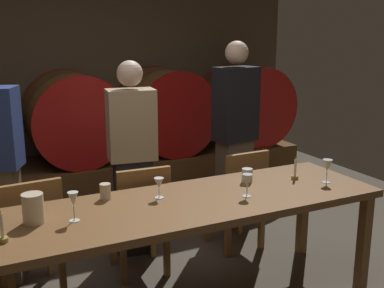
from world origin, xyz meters
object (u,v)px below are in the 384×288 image
chair_left (31,232)px  wine_glass_far_right (327,166)px  wine_barrel_center (73,118)px  chair_right (239,195)px  chair_center (141,215)px  pitcher (33,208)px  wine_glass_far_left (73,200)px  wine_barrel_far_right (245,104)px  candle_left (3,233)px  candle_right (295,173)px  dining_table (179,213)px  guest_center (132,158)px  cup_left (105,191)px  wine_glass_center_left (159,184)px  guest_right (235,134)px  wine_glass_center_right (247,181)px  wine_barrel_right (165,111)px  cup_right (247,175)px

chair_left → wine_glass_far_right: size_ratio=5.12×
wine_barrel_center → chair_right: (1.03, -1.59, -0.48)m
chair_left → chair_center: 0.79m
pitcher → wine_glass_far_right: pitcher is taller
wine_glass_far_left → wine_barrel_far_right: bearing=41.1°
chair_right → chair_left: bearing=-1.3°
candle_left → candle_right: size_ratio=1.07×
dining_table → guest_center: bearing=88.1°
candle_left → wine_barrel_center: bearing=69.4°
wine_barrel_center → cup_left: 1.98m
wine_barrel_far_right → wine_glass_center_left: (-1.99, -2.10, -0.10)m
guest_right → wine_glass_far_right: guest_right is taller
guest_right → wine_glass_far_left: bearing=24.9°
dining_table → chair_left: chair_left is taller
chair_right → wine_glass_center_left: size_ratio=6.45×
chair_left → candle_right: bearing=158.1°
guest_right → candle_right: (-0.11, -1.03, -0.08)m
dining_table → wine_glass_far_right: bearing=-5.0°
chair_right → candle_right: bearing=99.1°
candle_right → pitcher: (-1.85, -0.00, 0.04)m
wine_barrel_far_right → wine_glass_center_left: size_ratio=6.84×
cup_left → wine_glass_center_right: bearing=-23.2°
dining_table → wine_glass_far_right: wine_glass_far_right is taller
chair_right → wine_glass_center_right: (-0.41, -0.74, 0.40)m
pitcher → wine_glass_center_right: size_ratio=1.13×
wine_barrel_far_right → wine_glass_far_left: bearing=-138.9°
wine_glass_center_right → wine_glass_far_right: 0.67m
wine_glass_center_right → wine_glass_far_right: bearing=-0.3°
wine_barrel_right → cup_right: wine_barrel_right is taller
chair_center → wine_glass_far_left: bearing=47.2°
wine_barrel_right → candle_left: bearing=-129.0°
chair_left → candle_left: candle_left is taller
wine_barrel_center → wine_barrel_far_right: size_ratio=1.00×
candle_left → chair_left: bearing=73.8°
wine_glass_center_right → pitcher: bearing=173.1°
dining_table → guest_center: size_ratio=1.69×
wine_barrel_center → candle_right: (1.14, -2.16, -0.15)m
wine_barrel_far_right → chair_left: wine_barrel_far_right is taller
wine_barrel_center → chair_center: (0.12, -1.64, -0.48)m
chair_center → candle_right: 1.19m
guest_right → cup_left: guest_right is taller
wine_barrel_right → chair_right: size_ratio=1.06×
wine_glass_center_right → cup_left: (-0.85, 0.36, -0.05)m
wine_barrel_far_right → candle_right: (-0.93, -2.16, -0.15)m
wine_glass_center_left → cup_left: bearing=157.0°
chair_right → wine_glass_center_left: 1.14m
chair_center → candle_left: (-1.01, -0.72, 0.34)m
wine_glass_center_left → pitcher: bearing=-175.1°
dining_table → guest_right: bearing=45.6°
wine_barrel_right → candle_left: size_ratio=5.10×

